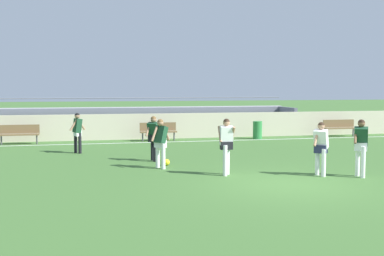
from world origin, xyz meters
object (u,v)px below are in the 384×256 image
at_px(player_dark_trailing_run, 77,129).
at_px(bench_centre_sideline, 19,133).
at_px(player_white_pressing_high, 226,141).
at_px(bench_far_right, 158,130).
at_px(player_dark_overlapping, 160,139).
at_px(player_white_wide_left, 321,144).
at_px(player_dark_challenging, 361,143).
at_px(player_dark_dropping_back, 154,135).
at_px(bleacher_stand, 114,120).
at_px(soccer_ball, 167,162).
at_px(trash_bin, 257,130).
at_px(bench_near_bin, 339,126).

bearing_deg(player_dark_trailing_run, bench_centre_sideline, 125.45).
height_order(bench_centre_sideline, player_white_pressing_high, player_white_pressing_high).
distance_m(bench_centre_sideline, bench_far_right, 6.50).
distance_m(player_dark_overlapping, player_white_wide_left, 5.05).
relative_size(bench_far_right, player_dark_challenging, 1.06).
xyz_separation_m(bench_far_right, player_dark_dropping_back, (-1.16, -6.52, 0.41)).
bearing_deg(player_white_wide_left, player_dark_dropping_back, 137.98).
bearing_deg(player_dark_overlapping, player_dark_dropping_back, 89.60).
bearing_deg(bleacher_stand, player_dark_challenging, -65.85).
distance_m(player_white_pressing_high, soccer_ball, 2.78).
bearing_deg(player_dark_overlapping, bench_far_right, 81.77).
distance_m(bleacher_stand, player_white_wide_left, 14.61).
xyz_separation_m(bench_centre_sideline, player_dark_trailing_run, (2.67, -3.75, 0.41)).
height_order(bench_far_right, player_white_wide_left, player_white_wide_left).
bearing_deg(trash_bin, bench_near_bin, 1.99).
bearing_deg(player_dark_trailing_run, player_white_wide_left, -43.59).
bearing_deg(bench_near_bin, trash_bin, -178.01).
bearing_deg(bench_far_right, bench_near_bin, 0.00).
bearing_deg(player_dark_challenging, soccer_ball, 147.34).
bearing_deg(player_dark_challenging, bench_centre_sideline, 134.71).
height_order(trash_bin, player_dark_overlapping, player_dark_overlapping).
height_order(player_dark_challenging, player_dark_trailing_run, player_dark_challenging).
height_order(bleacher_stand, player_dark_challenging, bleacher_stand).
relative_size(player_dark_dropping_back, player_white_pressing_high, 0.95).
relative_size(player_dark_dropping_back, player_dark_challenging, 0.95).
bearing_deg(player_dark_overlapping, player_dark_trailing_run, 121.29).
xyz_separation_m(bleacher_stand, player_white_pressing_high, (2.53, -12.90, 0.18)).
bearing_deg(player_dark_trailing_run, bleacher_stand, 74.78).
height_order(bench_near_bin, player_dark_challenging, player_dark_challenging).
relative_size(bench_centre_sideline, player_dark_challenging, 1.06).
xyz_separation_m(bench_far_right, player_dark_trailing_run, (-3.84, -3.75, 0.41)).
xyz_separation_m(bleacher_stand, player_dark_overlapping, (0.79, -11.24, 0.12)).
height_order(bench_centre_sideline, soccer_ball, bench_centre_sideline).
height_order(player_dark_dropping_back, player_white_wide_left, player_dark_dropping_back).
distance_m(bench_centre_sideline, player_white_pressing_high, 12.08).
bearing_deg(player_white_wide_left, player_dark_trailing_run, 136.41).
distance_m(bench_centre_sideline, player_dark_trailing_run, 4.62).
height_order(bench_centre_sideline, player_dark_trailing_run, player_dark_trailing_run).
bearing_deg(soccer_ball, bleacher_stand, 95.78).
relative_size(bench_centre_sideline, player_dark_overlapping, 1.12).
relative_size(trash_bin, player_white_pressing_high, 0.53).
bearing_deg(player_dark_dropping_back, player_dark_trailing_run, 133.96).
distance_m(bench_near_bin, player_dark_overlapping, 13.66).
xyz_separation_m(player_dark_trailing_run, soccer_ball, (2.95, -3.85, -0.85)).
bearing_deg(player_dark_dropping_back, player_white_wide_left, -42.02).
height_order(bench_far_right, player_dark_challenging, player_dark_challenging).
bearing_deg(player_white_wide_left, trash_bin, 79.99).
distance_m(player_white_pressing_high, player_dark_trailing_run, 7.48).
bearing_deg(bench_centre_sideline, player_dark_challenging, -45.29).
bearing_deg(bench_far_right, trash_bin, -1.83).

